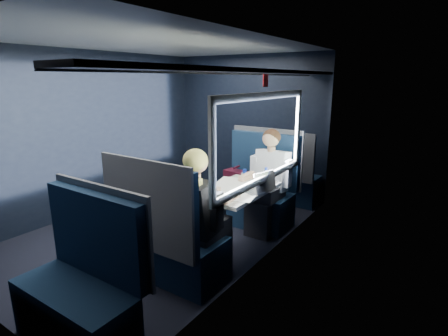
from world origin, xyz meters
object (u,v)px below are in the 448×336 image
Objects in this scene: seat_row_back at (83,289)px; laptop at (260,186)px; seat_bay_near at (256,192)px; seat_row_front at (285,177)px; bottle_small at (266,177)px; table at (234,195)px; seat_bay_far at (168,241)px; cup at (270,178)px; woman at (200,210)px; man at (268,177)px.

seat_row_back reaches higher than laptop.
seat_row_back is 3.30× the size of laptop.
seat_bay_near reaches higher than seat_row_front.
seat_row_front is 5.70× the size of bottle_small.
seat_bay_near is 6.19× the size of bottle_small.
seat_bay_far reaches higher than table.
seat_row_front is 11.69× the size of cup.
laptop is at bearing 8.40° from table.
laptop is 1.73× the size of bottle_small.
seat_row_front is 0.88× the size of woman.
table is at bearing -115.78° from cup.
seat_row_back is 1.16m from woman.
seat_bay_near is at bearing 90.42° from seat_bay_far.
seat_row_back is at bearing -95.72° from man.
cup is at bearing -73.76° from seat_row_front.
bottle_small is (-0.06, 0.26, 0.03)m from laptop.
seat_row_back is 2.18m from bottle_small.
woman is at bearing -99.35° from bottle_small.
table is at bearing 78.22° from seat_bay_far.
seat_bay_near is (-0.20, 0.87, -0.24)m from table.
seat_bay_far is 1.09× the size of seat_row_front.
seat_row_back is (-0.18, -1.80, -0.25)m from table.
seat_bay_far is at bearing -117.52° from laptop.
woman reaches higher than seat_bay_near.
bottle_small is at bearing 52.24° from table.
woman is at bearing -90.00° from man.
woman is at bearing -84.30° from seat_row_front.
laptop is (0.48, -1.75, 0.39)m from seat_row_front.
table is 0.42m from bottle_small.
cup is (0.14, -0.26, 0.07)m from man.
seat_row_front is 3.59m from seat_row_back.
seat_bay_far reaches higher than seat_row_front.
bottle_small is at bearing 103.60° from laptop.
seat_bay_far is 2.67m from seat_row_front.
seat_row_back is (0.00, -3.59, 0.00)m from seat_row_front.
man is 6.50× the size of bottle_small.
laptop reaches higher than cup.
seat_row_front is (0.01, 0.92, -0.01)m from seat_bay_near.
seat_row_front reaches higher than laptop.
laptop is (0.30, 0.04, 0.14)m from table.
table is 0.79× the size of seat_bay_near.
seat_bay_far is at bearing -146.18° from woman.
man reaches higher than laptop.
woman is 1.03m from bottle_small.
woman is (0.07, -0.71, 0.06)m from table.
laptop is (0.49, -0.83, 0.38)m from seat_bay_near.
man reaches higher than bottle_small.
seat_row_back reaches higher than bottle_small.
man is (0.25, 1.57, 0.30)m from seat_bay_far.
seat_row_front and seat_row_back have the same top height.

